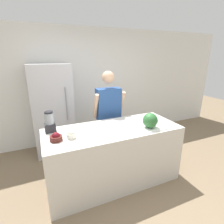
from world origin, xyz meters
name	(u,v)px	position (x,y,z in m)	size (l,w,h in m)	color
ground_plane	(124,197)	(0.00, 0.00, 0.00)	(14.00, 14.00, 0.00)	#7F6B51
wall_back	(83,87)	(0.00, 2.16, 1.30)	(8.00, 0.06, 2.60)	white
counter_island	(113,155)	(0.00, 0.42, 0.47)	(2.07, 0.83, 0.94)	beige
refrigerator	(53,110)	(-0.74, 1.80, 0.92)	(0.79, 0.65, 1.85)	#B7B7BC
person	(108,116)	(0.21, 1.10, 0.89)	(0.59, 0.27, 1.74)	gray
cutting_board	(151,128)	(0.53, 0.18, 0.94)	(0.42, 0.26, 0.01)	white
watermelon	(150,120)	(0.51, 0.20, 1.06)	(0.23, 0.23, 0.23)	#2D6B33
bowl_cherries	(56,137)	(-0.84, 0.34, 0.98)	(0.16, 0.16, 0.12)	#511E19
bowl_cream	(71,135)	(-0.65, 0.33, 0.99)	(0.11, 0.11, 0.12)	white
blender	(50,123)	(-0.88, 0.68, 1.07)	(0.15, 0.15, 0.31)	#28282D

